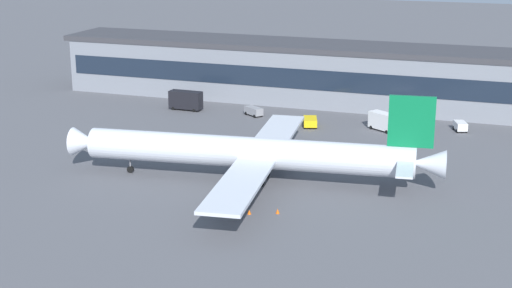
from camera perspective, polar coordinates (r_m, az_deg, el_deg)
ground_plane at (r=119.65m, az=3.73°, el=-3.08°), size 600.00×600.00×0.00m
terminal_building at (r=171.44m, az=8.94°, el=4.99°), size 148.27×16.64×13.34m
airliner at (r=119.69m, az=-0.19°, el=-0.66°), size 59.99×51.89×14.97m
catering_truck at (r=167.58m, az=-5.30°, el=3.32°), size 7.29×2.86×4.15m
stair_truck at (r=152.08m, az=9.50°, el=1.71°), size 6.32×5.33×3.55m
pushback_tractor at (r=153.59m, az=4.06°, el=1.68°), size 3.91×5.36×1.75m
follow_me_car at (r=161.97m, az=-0.20°, el=2.50°), size 4.70×4.06×1.85m
baggage_tug at (r=155.26m, az=14.98°, el=1.34°), size 3.12×4.07×1.85m
traffic_cone_0 at (r=107.99m, az=1.62°, el=-5.02°), size 0.56×0.56×0.70m
traffic_cone_1 at (r=107.71m, az=-0.50°, el=-5.08°), size 0.54×0.54×0.68m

